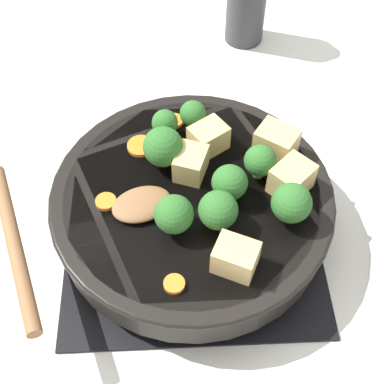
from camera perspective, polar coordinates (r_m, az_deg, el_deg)
The scene contains 21 objects.
ground_plane at distance 0.68m, azimuth -0.00°, elevation -3.91°, with size 2.40×2.40×0.00m, color silver.
front_burner_grate at distance 0.67m, azimuth -0.00°, elevation -3.35°, with size 0.31×0.31×0.03m.
skillet_pan at distance 0.63m, azimuth 0.22°, elevation -1.22°, with size 0.33×0.44×0.05m.
wooden_spoon at distance 0.59m, azimuth -12.51°, elevation -3.49°, with size 0.21×0.22×0.02m.
tofu_cube_center_large at distance 0.55m, azimuth 4.67°, elevation -6.97°, with size 0.04×0.03×0.03m, color #DBB770.
tofu_cube_near_handle at distance 0.65m, azimuth 8.97°, elevation 5.26°, with size 0.05×0.04×0.04m, color #DBB770.
tofu_cube_east_chunk at distance 0.62m, azimuth 10.54°, elevation 1.66°, with size 0.05×0.04×0.04m, color #DBB770.
tofu_cube_west_chunk at distance 0.62m, azimuth -0.52°, elevation 3.04°, with size 0.04×0.03×0.03m, color #DBB770.
tofu_cube_back_piece at distance 0.65m, azimuth 1.76°, elevation 5.79°, with size 0.04×0.03×0.03m, color #DBB770.
broccoli_floret_near_spoon at distance 0.62m, azimuth -3.10°, elevation 4.82°, with size 0.05×0.05×0.05m.
broccoli_floret_center_top at distance 0.66m, azimuth 0.09°, elevation 8.30°, with size 0.03×0.03×0.04m.
broccoli_floret_east_rim at distance 0.65m, azimuth -2.90°, elevation 7.34°, with size 0.03×0.03×0.04m.
broccoli_floret_west_rim at distance 0.62m, azimuth 7.27°, elevation 3.30°, with size 0.04×0.04×0.04m.
broccoli_floret_north_edge at distance 0.58m, azimuth 10.56°, elevation -1.18°, with size 0.04×0.04×0.05m.
broccoli_floret_south_cluster at distance 0.56m, azimuth -1.95°, elevation -2.41°, with size 0.04×0.04×0.05m.
broccoli_floret_mid_floret at distance 0.59m, azimuth 4.03°, elevation 1.00°, with size 0.04×0.04×0.05m.
broccoli_floret_small_inner at distance 0.57m, azimuth 2.80°, elevation -1.97°, with size 0.04×0.04×0.05m.
carrot_slice_orange_thin at distance 0.69m, azimuth -1.93°, elevation 7.59°, with size 0.02×0.02×0.01m, color orange.
carrot_slice_near_center at distance 0.55m, azimuth -1.91°, elevation -9.77°, with size 0.02×0.02×0.01m, color orange.
carrot_slice_edge_slice at distance 0.66m, azimuth -5.49°, elevation 4.90°, with size 0.03×0.03×0.01m, color orange.
carrot_slice_under_broccoli at distance 0.61m, azimuth -9.17°, elevation -1.01°, with size 0.02×0.02×0.01m, color orange.
Camera 1 is at (-0.37, 0.02, 0.57)m, focal length 50.00 mm.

